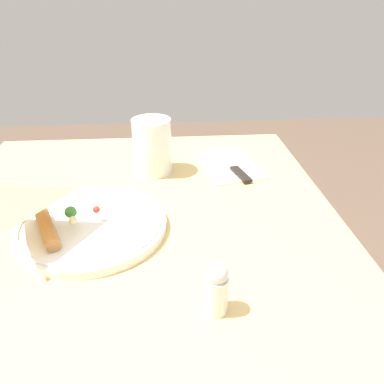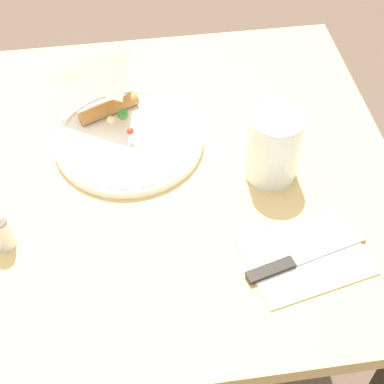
{
  "view_description": "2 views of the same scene",
  "coord_description": "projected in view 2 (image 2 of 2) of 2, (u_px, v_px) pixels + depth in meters",
  "views": [
    {
      "loc": [
        -0.41,
        -0.06,
        1.14
      ],
      "look_at": [
        0.23,
        -0.11,
        0.78
      ],
      "focal_mm": 35.0,
      "sensor_mm": 36.0,
      "label": 1
    },
    {
      "loc": [
        0.16,
        -0.69,
        1.49
      ],
      "look_at": [
        0.25,
        -0.08,
        0.78
      ],
      "focal_mm": 55.0,
      "sensor_mm": 36.0,
      "label": 2
    }
  ],
  "objects": [
    {
      "name": "butter_knife",
      "position": [
        301.0,
        258.0,
        0.88
      ],
      "size": [
        0.2,
        0.07,
        0.01
      ],
      "rotation": [
        0.0,
        0.0,
        0.26
      ],
      "color": "black",
      "rests_on": "napkin_folded"
    },
    {
      "name": "plate_pizza",
      "position": [
        128.0,
        136.0,
        1.04
      ],
      "size": [
        0.26,
        0.26,
        0.05
      ],
      "color": "white",
      "rests_on": "dining_table"
    },
    {
      "name": "ground_plane",
      "position": [
        96.0,
        372.0,
        1.56
      ],
      "size": [
        6.0,
        6.0,
        0.0
      ],
      "primitive_type": "plane",
      "color": "brown"
    },
    {
      "name": "dining_table",
      "position": [
        52.0,
        222.0,
        1.07
      ],
      "size": [
        1.22,
        0.77,
        0.76
      ],
      "color": "#DBB770",
      "rests_on": "ground_plane"
    },
    {
      "name": "salt_shaker",
      "position": [
        1.0,
        229.0,
        0.88
      ],
      "size": [
        0.03,
        0.03,
        0.08
      ],
      "color": "silver",
      "rests_on": "dining_table"
    },
    {
      "name": "napkin_folded",
      "position": [
        307.0,
        258.0,
        0.89
      ],
      "size": [
        0.2,
        0.16,
        0.0
      ],
      "rotation": [
        0.0,
        0.0,
        0.21
      ],
      "color": "white",
      "rests_on": "dining_table"
    },
    {
      "name": "milk_glass",
      "position": [
        273.0,
        149.0,
        0.96
      ],
      "size": [
        0.09,
        0.09,
        0.13
      ],
      "color": "white",
      "rests_on": "dining_table"
    }
  ]
}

